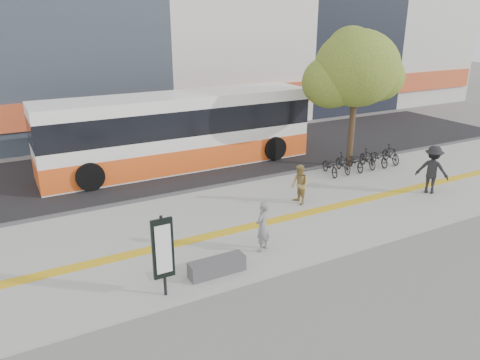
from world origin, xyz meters
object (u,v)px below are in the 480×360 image
bench (217,266)px  pedestrian_dark (432,170)px  bus (179,133)px  pedestrian_tan (300,185)px  signboard (163,250)px  seated_woman (263,226)px  street_tree (354,70)px

bench → pedestrian_dark: bearing=8.6°
bus → pedestrian_tan: size_ratio=8.37×
signboard → seated_woman: bearing=14.5°
signboard → bus: bearing=66.6°
seated_woman → street_tree: bearing=-177.2°
signboard → bus: size_ratio=0.17×
pedestrian_dark → bench: bearing=67.0°
bench → signboard: signboard is taller
street_tree → pedestrian_dark: (0.45, -4.47, -3.47)m
seated_woman → pedestrian_dark: (8.43, 0.97, 0.17)m
signboard → pedestrian_dark: bearing=8.9°
street_tree → pedestrian_tan: (-4.86, -2.94, -3.68)m
street_tree → bus: size_ratio=0.50×
bus → seated_woman: size_ratio=7.96×
bench → street_tree: street_tree is taller
street_tree → seated_woman: street_tree is taller
bench → seated_woman: size_ratio=1.00×
street_tree → pedestrian_tan: street_tree is taller
bench → street_tree: (9.78, 6.02, 4.21)m
street_tree → pedestrian_dark: size_ratio=3.26×
bus → seated_woman: bus is taller
pedestrian_tan → pedestrian_dark: bearing=77.4°
bus → pedestrian_dark: 11.08m
street_tree → bus: 8.45m
bench → pedestrian_tan: size_ratio=1.05×
bench → street_tree: bearing=31.6°
pedestrian_tan → signboard: bearing=-59.1°
seated_woman → pedestrian_tan: (3.12, 2.50, -0.04)m
signboard → seated_woman: (3.40, 0.88, -0.49)m
bus → signboard: bearing=-113.4°
bench → pedestrian_tan: pedestrian_tan is taller
signboard → pedestrian_dark: (11.83, 1.86, -0.32)m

